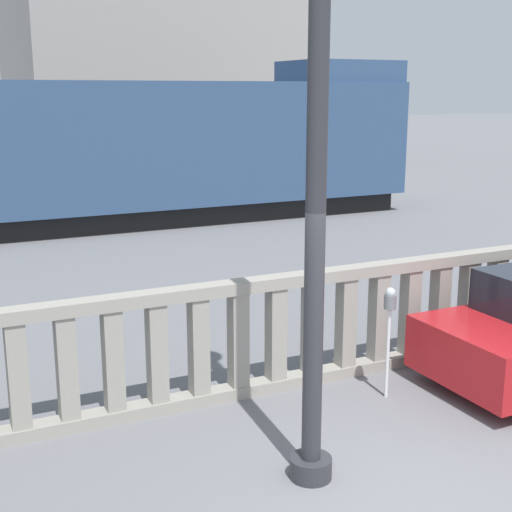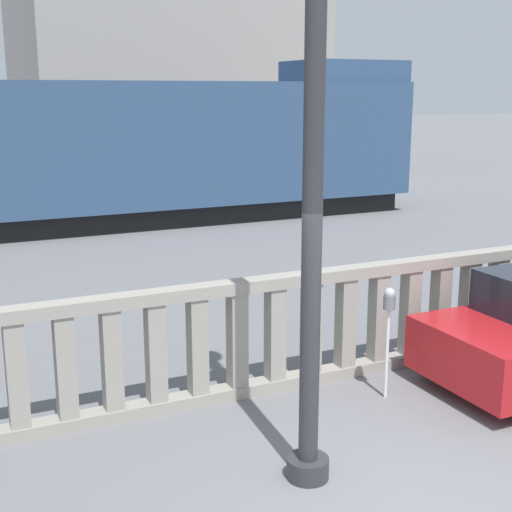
% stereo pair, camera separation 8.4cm
% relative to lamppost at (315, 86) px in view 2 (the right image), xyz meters
% --- Properties ---
extents(balustrade, '(16.20, 0.24, 1.41)m').
position_rel_lamppost_xyz_m(balustrade, '(0.63, 1.93, -2.85)').
color(balustrade, gray).
rests_on(balustrade, ground).
extents(lamppost, '(0.41, 0.41, 6.50)m').
position_rel_lamppost_xyz_m(lamppost, '(0.00, 0.00, 0.00)').
color(lamppost, '#2D2D33').
rests_on(lamppost, ground).
extents(parking_meter, '(0.14, 0.14, 1.33)m').
position_rel_lamppost_xyz_m(parking_meter, '(1.69, 1.17, -2.52)').
color(parking_meter, silver).
rests_on(parking_meter, ground).
extents(building_block, '(12.11, 9.78, 12.71)m').
position_rel_lamppost_xyz_m(building_block, '(7.15, 26.39, 2.81)').
color(building_block, gray).
rests_on(building_block, ground).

